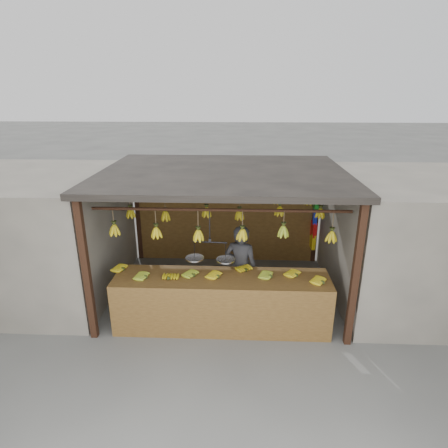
{
  "coord_description": "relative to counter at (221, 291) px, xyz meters",
  "views": [
    {
      "loc": [
        0.29,
        -6.46,
        3.74
      ],
      "look_at": [
        0.0,
        0.3,
        1.3
      ],
      "focal_mm": 30.0,
      "sensor_mm": 36.0,
      "label": 1
    }
  ],
  "objects": [
    {
      "name": "stall",
      "position": [
        -0.02,
        1.56,
        1.26
      ],
      "size": [
        4.3,
        3.3,
        2.4
      ],
      "color": "black",
      "rests_on": "ground"
    },
    {
      "name": "bag_bundles",
      "position": [
        1.92,
        2.58,
        0.28
      ],
      "size": [
        0.08,
        0.26,
        1.23
      ],
      "color": "#199926",
      "rests_on": "ground"
    },
    {
      "name": "balance_scale",
      "position": [
        -0.19,
        0.23,
        0.5
      ],
      "size": [
        0.8,
        0.34,
        0.85
      ],
      "color": "black",
      "rests_on": "ground"
    },
    {
      "name": "vendor",
      "position": [
        0.31,
        0.63,
        0.09
      ],
      "size": [
        0.67,
        0.53,
        1.61
      ],
      "primitive_type": "imported",
      "rotation": [
        0.0,
        0.0,
        2.85
      ],
      "color": "#262628",
      "rests_on": "ground"
    },
    {
      "name": "ground",
      "position": [
        -0.02,
        1.23,
        -0.71
      ],
      "size": [
        80.0,
        80.0,
        0.0
      ],
      "primitive_type": "plane",
      "color": "#5B5B57"
    },
    {
      "name": "neighbor_left",
      "position": [
        -3.62,
        1.23,
        0.44
      ],
      "size": [
        3.0,
        3.0,
        2.3
      ],
      "primitive_type": "cube",
      "color": "slate",
      "rests_on": "ground"
    },
    {
      "name": "hanging_bananas",
      "position": [
        -0.02,
        1.22,
        0.91
      ],
      "size": [
        3.61,
        2.25,
        0.39
      ],
      "color": "gold",
      "rests_on": "ground"
    },
    {
      "name": "counter",
      "position": [
        0.0,
        0.0,
        0.0
      ],
      "size": [
        3.52,
        0.79,
        0.96
      ],
      "color": "brown",
      "rests_on": "ground"
    },
    {
      "name": "neighbor_right",
      "position": [
        3.58,
        1.23,
        0.44
      ],
      "size": [
        3.0,
        3.0,
        2.3
      ],
      "primitive_type": "cube",
      "color": "slate",
      "rests_on": "ground"
    }
  ]
}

